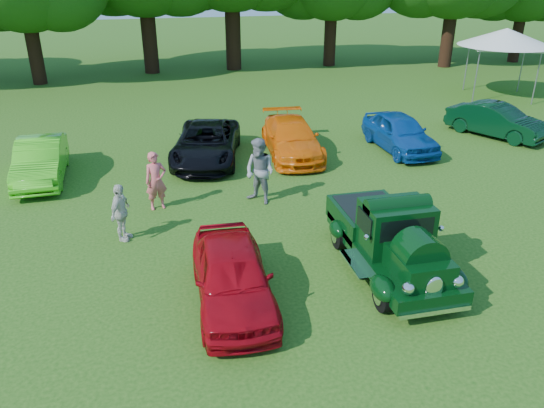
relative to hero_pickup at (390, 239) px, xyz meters
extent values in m
plane|color=#1B4811|center=(-1.79, 0.15, -0.75)|extent=(120.00, 120.00, 0.00)
cylinder|color=black|center=(-0.77, -1.48, -0.41)|extent=(0.21, 0.69, 0.69)
cylinder|color=black|center=(0.77, -1.48, -0.41)|extent=(0.21, 0.69, 0.69)
cylinder|color=black|center=(-0.77, 1.18, -0.41)|extent=(0.21, 0.69, 0.69)
cylinder|color=black|center=(0.77, 1.18, -0.41)|extent=(0.21, 0.69, 0.69)
cube|color=black|center=(0.00, -0.08, -0.27)|extent=(1.61, 4.20, 0.32)
cube|color=black|center=(0.00, -1.34, 0.11)|extent=(1.03, 1.35, 0.58)
cube|color=black|center=(0.00, -0.21, 0.42)|extent=(1.46, 1.07, 1.12)
cube|color=black|center=(0.00, -0.72, 0.62)|extent=(1.21, 0.06, 0.49)
cube|color=black|center=(0.00, 1.19, -0.01)|extent=(1.61, 1.91, 0.54)
cube|color=black|center=(0.00, 1.19, 0.26)|extent=(1.38, 1.68, 0.05)
ellipsoid|color=black|center=(-0.80, -1.48, -0.23)|extent=(0.46, 0.80, 0.46)
ellipsoid|color=black|center=(0.80, -1.48, -0.23)|extent=(0.46, 0.80, 0.46)
ellipsoid|color=black|center=(-0.83, 1.18, -0.24)|extent=(0.35, 0.67, 0.39)
ellipsoid|color=black|center=(0.83, 1.18, -0.24)|extent=(0.35, 0.67, 0.39)
ellipsoid|color=white|center=(0.00, -2.04, -0.01)|extent=(0.38, 0.12, 0.56)
sphere|color=white|center=(-0.52, -1.98, 0.05)|extent=(0.26, 0.26, 0.26)
sphere|color=white|center=(0.52, -1.98, 0.05)|extent=(0.26, 0.26, 0.26)
cube|color=white|center=(0.00, -2.18, -0.44)|extent=(1.51, 0.10, 0.10)
cube|color=white|center=(0.00, 2.16, -0.38)|extent=(1.51, 0.10, 0.10)
imported|color=#9A0610|center=(-3.71, -0.53, -0.10)|extent=(1.66, 3.87, 1.30)
imported|color=#3EC019|center=(-8.65, 7.64, -0.10)|extent=(1.54, 4.02, 1.31)
imported|color=black|center=(-3.22, 8.25, -0.10)|extent=(3.16, 5.04, 1.30)
imported|color=orange|center=(-0.13, 8.12, -0.11)|extent=(2.11, 4.55, 1.29)
imported|color=navy|center=(3.95, 7.78, -0.07)|extent=(1.75, 4.04, 1.36)
imported|color=black|center=(8.51, 8.47, -0.10)|extent=(3.09, 4.12, 1.30)
imported|color=#D6585F|center=(-5.07, 4.53, 0.10)|extent=(0.70, 0.54, 1.70)
imported|color=gray|center=(-2.12, 4.27, 0.22)|extent=(1.17, 1.20, 1.95)
imported|color=beige|center=(-6.00, 2.81, 0.01)|extent=(0.70, 0.96, 1.52)
cube|color=silver|center=(12.63, 14.48, 1.81)|extent=(4.09, 4.09, 0.13)
cone|color=silver|center=(12.63, 14.48, 2.28)|extent=(6.00, 6.00, 0.84)
cylinder|color=slate|center=(10.79, 13.71, 0.50)|extent=(0.06, 0.06, 2.51)
cylinder|color=slate|center=(11.87, 16.32, 0.50)|extent=(0.06, 0.06, 2.51)
cylinder|color=slate|center=(13.40, 12.64, 0.50)|extent=(0.06, 0.06, 2.51)
cylinder|color=slate|center=(14.47, 15.24, 0.50)|extent=(0.06, 0.06, 2.51)
cylinder|color=#311B10|center=(-11.12, 23.27, 1.19)|extent=(0.78, 0.78, 3.89)
cylinder|color=#311B10|center=(-4.71, 25.21, 1.53)|extent=(0.91, 0.91, 4.56)
cylinder|color=#311B10|center=(0.53, 25.19, 1.67)|extent=(0.97, 0.97, 4.84)
cylinder|color=#311B10|center=(7.04, 25.10, 1.22)|extent=(0.79, 0.79, 3.95)
cylinder|color=#311B10|center=(14.43, 22.91, 1.32)|extent=(0.83, 0.83, 4.15)
cylinder|color=#311B10|center=(20.10, 23.54, 1.08)|extent=(0.73, 0.73, 3.67)
camera|label=1|loc=(-5.01, -9.72, 5.79)|focal=35.00mm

